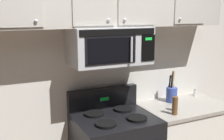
{
  "coord_description": "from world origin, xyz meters",
  "views": [
    {
      "loc": [
        -1.1,
        -1.82,
        1.88
      ],
      "look_at": [
        0.0,
        0.49,
        1.35
      ],
      "focal_mm": 44.27,
      "sensor_mm": 36.0,
      "label": 1
    }
  ],
  "objects": [
    {
      "name": "spice_jar",
      "position": [
        0.63,
        0.33,
        0.95
      ],
      "size": [
        0.04,
        0.04,
        0.11
      ],
      "color": "olive",
      "rests_on": "counter_segment"
    },
    {
      "name": "back_wall",
      "position": [
        0.0,
        0.79,
        1.35
      ],
      "size": [
        5.2,
        0.1,
        2.7
      ],
      "primitive_type": "cube",
      "color": "silver",
      "rests_on": "ground_plane"
    },
    {
      "name": "salt_shaker",
      "position": [
        1.17,
        0.63,
        0.95
      ],
      "size": [
        0.04,
        0.04,
        0.09
      ],
      "color": "white",
      "rests_on": "counter_segment"
    },
    {
      "name": "utensil_crock_blue",
      "position": [
        0.78,
        0.57,
        1.0
      ],
      "size": [
        0.12,
        0.12,
        0.36
      ],
      "color": "#384C9E",
      "rests_on": "counter_segment"
    },
    {
      "name": "pepper_mill",
      "position": [
        0.56,
        0.24,
        0.99
      ],
      "size": [
        0.05,
        0.05,
        0.18
      ],
      "primitive_type": "cylinder",
      "color": "brown",
      "rests_on": "counter_segment"
    },
    {
      "name": "over_range_microwave",
      "position": [
        -0.0,
        0.54,
        1.58
      ],
      "size": [
        0.76,
        0.43,
        0.35
      ],
      "color": "#B7BABF"
    }
  ]
}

